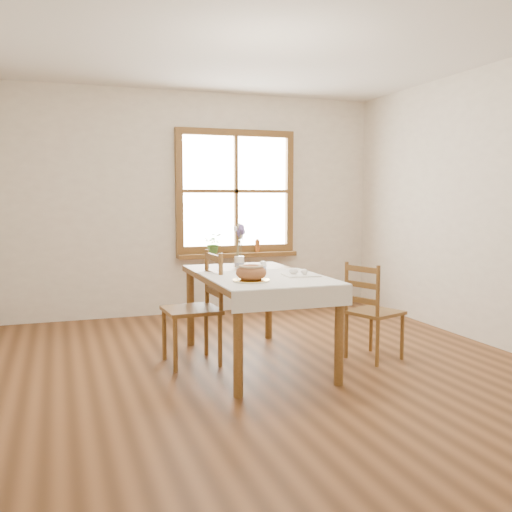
{
  "coord_description": "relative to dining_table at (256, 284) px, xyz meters",
  "views": [
    {
      "loc": [
        -1.54,
        -4.11,
        1.39
      ],
      "look_at": [
        0.0,
        0.3,
        0.9
      ],
      "focal_mm": 40.0,
      "sensor_mm": 36.0,
      "label": 1
    }
  ],
  "objects": [
    {
      "name": "table_linen",
      "position": [
        0.0,
        -0.3,
        0.09
      ],
      "size": [
        0.91,
        0.99,
        0.01
      ],
      "primitive_type": "cube",
      "color": "white",
      "rests_on": "dining_table"
    },
    {
      "name": "salt_shaker",
      "position": [
        0.06,
        -0.02,
        0.14
      ],
      "size": [
        0.05,
        0.05,
        0.08
      ],
      "primitive_type": "cylinder",
      "rotation": [
        0.0,
        0.0,
        -0.21
      ],
      "color": "white",
      "rests_on": "table_linen"
    },
    {
      "name": "bread_loaf",
      "position": [
        -0.19,
        -0.44,
        0.17
      ],
      "size": [
        0.23,
        0.23,
        0.13
      ],
      "primitive_type": "ellipsoid",
      "color": "#995D36",
      "rests_on": "bread_plate"
    },
    {
      "name": "amber_bottle",
      "position": [
        0.75,
        2.1,
        0.13
      ],
      "size": [
        0.06,
        0.06,
        0.16
      ],
      "primitive_type": "cylinder",
      "rotation": [
        0.0,
        0.0,
        -0.02
      ],
      "color": "#964C1B",
      "rests_on": "window_sill"
    },
    {
      "name": "potted_plant",
      "position": [
        0.2,
        2.1,
        0.14
      ],
      "size": [
        0.28,
        0.29,
        0.19
      ],
      "primitive_type": "imported",
      "rotation": [
        0.0,
        0.0,
        -0.3
      ],
      "color": "#40722D",
      "rests_on": "window_sill"
    },
    {
      "name": "eggs",
      "position": [
        0.28,
        -0.28,
        0.13
      ],
      "size": [
        0.22,
        0.2,
        0.05
      ],
      "primitive_type": null,
      "rotation": [
        0.0,
        0.0,
        -0.08
      ],
      "color": "white",
      "rests_on": "egg_napkin"
    },
    {
      "name": "window",
      "position": [
        0.5,
        2.17,
        0.79
      ],
      "size": [
        1.46,
        0.08,
        1.46
      ],
      "color": "brown",
      "rests_on": "ground"
    },
    {
      "name": "ground",
      "position": [
        0.0,
        -0.3,
        -0.66
      ],
      "size": [
        5.0,
        5.0,
        0.0
      ],
      "primitive_type": "plane",
      "color": "brown",
      "rests_on": "ground"
    },
    {
      "name": "window_sill",
      "position": [
        0.5,
        2.1,
        0.03
      ],
      "size": [
        1.46,
        0.2,
        0.05
      ],
      "color": "brown",
      "rests_on": "ground"
    },
    {
      "name": "chair_right",
      "position": [
        1.0,
        -0.23,
        -0.25
      ],
      "size": [
        0.52,
        0.51,
        0.84
      ],
      "primitive_type": null,
      "rotation": [
        0.0,
        0.0,
        1.93
      ],
      "color": "brown",
      "rests_on": "ground"
    },
    {
      "name": "room_walls",
      "position": [
        0.0,
        -0.3,
        1.04
      ],
      "size": [
        4.6,
        5.1,
        2.65
      ],
      "color": "white",
      "rests_on": "ground"
    },
    {
      "name": "chair_left",
      "position": [
        -0.51,
        0.16,
        -0.2
      ],
      "size": [
        0.48,
        0.46,
        0.93
      ],
      "primitive_type": null,
      "rotation": [
        0.0,
        0.0,
        -1.52
      ],
      "color": "brown",
      "rests_on": "ground"
    },
    {
      "name": "lavender_bouquet",
      "position": [
        -0.01,
        0.42,
        0.33
      ],
      "size": [
        0.16,
        0.16,
        0.29
      ],
      "primitive_type": null,
      "color": "#6E5AA1",
      "rests_on": "flower_vase"
    },
    {
      "name": "dining_table",
      "position": [
        0.0,
        0.0,
        0.0
      ],
      "size": [
        0.9,
        1.6,
        0.75
      ],
      "color": "brown",
      "rests_on": "ground"
    },
    {
      "name": "egg_napkin",
      "position": [
        0.28,
        -0.28,
        0.1
      ],
      "size": [
        0.28,
        0.25,
        0.01
      ],
      "primitive_type": "cube",
      "rotation": [
        0.0,
        0.0,
        -0.08
      ],
      "color": "white",
      "rests_on": "table_linen"
    },
    {
      "name": "flower_vase",
      "position": [
        -0.01,
        0.42,
        0.13
      ],
      "size": [
        0.09,
        0.09,
        0.1
      ],
      "primitive_type": "cylinder",
      "rotation": [
        0.0,
        0.0,
        -0.02
      ],
      "color": "white",
      "rests_on": "dining_table"
    },
    {
      "name": "bread_plate",
      "position": [
        -0.19,
        -0.44,
        0.1
      ],
      "size": [
        0.27,
        0.27,
        0.01
      ],
      "primitive_type": "cylinder",
      "rotation": [
        0.0,
        0.0,
        0.03
      ],
      "color": "white",
      "rests_on": "table_linen"
    },
    {
      "name": "pepper_shaker",
      "position": [
        0.05,
        -0.03,
        0.15
      ],
      "size": [
        0.06,
        0.06,
        0.1
      ],
      "primitive_type": "cylinder",
      "rotation": [
        0.0,
        0.0,
        -0.19
      ],
      "color": "white",
      "rests_on": "table_linen"
    }
  ]
}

